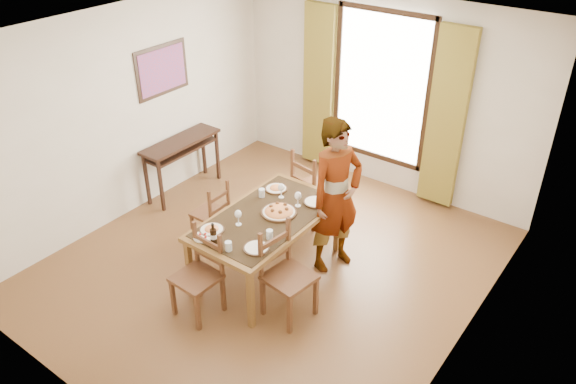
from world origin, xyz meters
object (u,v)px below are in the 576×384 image
Objects in this scene: man at (336,196)px; console_table at (181,148)px; dining_table at (267,221)px; pasta_platter at (279,210)px.

console_table is at bearing 105.98° from man.
dining_table is at bearing -19.14° from console_table.
man is at bearing 45.21° from pasta_platter.
pasta_platter is (-0.45, -0.45, -0.11)m from man.
dining_table is 0.94× the size of man.
man is at bearing -3.23° from console_table.
dining_table is at bearing -122.39° from pasta_platter.
man is (0.53, 0.57, 0.23)m from dining_table.
console_table is 2.24m from pasta_platter.
pasta_platter is at bearing 154.42° from man.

